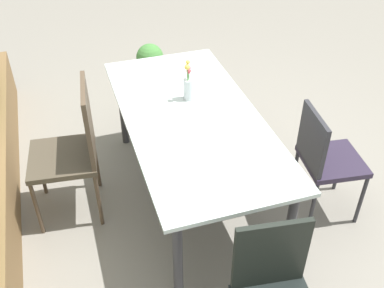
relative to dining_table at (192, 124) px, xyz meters
The scene contains 6 objects.
ground_plane 0.69m from the dining_table, 20.74° to the right, with size 12.00×12.00×0.00m, color gray.
dining_table is the anchor object (origin of this frame).
chair_near_left 0.95m from the dining_table, 116.54° to the right, with size 0.45×0.45×0.87m.
chair_far_side 0.83m from the dining_table, 80.15° to the left, with size 0.51×0.51×1.03m.
flower_vase 0.28m from the dining_table, 11.20° to the right, with size 0.07×0.07×0.31m.
potted_plant 1.81m from the dining_table, ahead, with size 0.28×0.28×0.47m.
Camera 1 is at (-2.56, 0.82, 2.51)m, focal length 42.84 mm.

